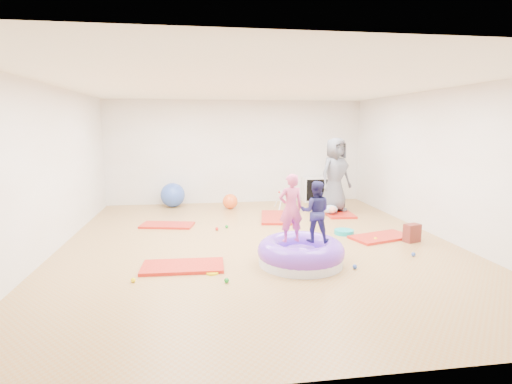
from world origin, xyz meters
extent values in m
cube|color=#A8743A|center=(0.00, 0.00, 0.00)|extent=(7.00, 8.00, 0.01)
cube|color=white|center=(0.00, 0.00, 2.80)|extent=(7.00, 8.00, 0.01)
cube|color=beige|center=(0.00, 4.00, 1.40)|extent=(7.00, 0.01, 2.80)
cube|color=beige|center=(0.00, -4.00, 1.40)|extent=(7.00, 0.01, 2.80)
cube|color=beige|center=(-3.50, 0.00, 1.40)|extent=(0.01, 8.00, 2.80)
cube|color=beige|center=(3.50, 0.00, 1.40)|extent=(0.01, 8.00, 2.80)
cube|color=red|center=(-1.32, -1.10, 0.03)|extent=(1.24, 0.65, 0.05)
cube|color=red|center=(-1.74, 1.52, 0.02)|extent=(1.18, 0.77, 0.05)
cube|color=red|center=(0.70, 1.89, 0.03)|extent=(0.86, 1.40, 0.05)
cube|color=red|center=(2.36, -0.02, 0.02)|extent=(1.28, 0.89, 0.05)
cube|color=red|center=(2.28, 2.20, 0.03)|extent=(0.70, 1.28, 0.05)
cylinder|color=silver|center=(0.48, -1.17, 0.07)|extent=(1.30, 1.30, 0.15)
torus|color=#6C35D2|center=(0.48, -1.17, 0.21)|extent=(1.35, 1.35, 0.36)
ellipsoid|color=#6C35D2|center=(0.48, -1.17, 0.13)|extent=(0.71, 0.71, 0.32)
imported|color=#D75084|center=(0.34, -1.08, 0.92)|extent=(0.42, 0.30, 1.06)
imported|color=navy|center=(0.71, -1.13, 0.86)|extent=(0.54, 0.47, 0.95)
imported|color=#50535D|center=(2.23, 2.27, 0.94)|extent=(1.03, 0.88, 1.78)
ellipsoid|color=#A6B7D2|center=(2.04, 1.99, 0.15)|extent=(0.35, 0.23, 0.20)
sphere|color=#EC957C|center=(2.04, 1.83, 0.18)|extent=(0.17, 0.17, 0.17)
sphere|color=#168B24|center=(-0.71, -1.77, 0.03)|extent=(0.07, 0.07, 0.07)
sphere|color=#3153B6|center=(0.95, 1.07, 0.03)|extent=(0.07, 0.07, 0.07)
sphere|color=#3153B6|center=(2.41, -1.10, 0.03)|extent=(0.07, 0.07, 0.07)
sphere|color=#FBE204|center=(-1.97, -1.57, 0.03)|extent=(0.07, 0.07, 0.07)
sphere|color=#FBE204|center=(2.18, -0.16, 0.03)|extent=(0.07, 0.07, 0.07)
sphere|color=#168B24|center=(-0.49, 1.17, 0.03)|extent=(0.07, 0.07, 0.07)
sphere|color=red|center=(1.15, -0.74, 0.03)|extent=(0.07, 0.07, 0.07)
sphere|color=#3153B6|center=(1.23, -1.51, 0.03)|extent=(0.07, 0.07, 0.07)
sphere|color=red|center=(-0.71, 1.02, 0.03)|extent=(0.07, 0.07, 0.07)
sphere|color=#3153B6|center=(-1.73, 3.59, 0.32)|extent=(0.64, 0.64, 0.64)
sphere|color=orange|center=(-0.26, 3.13, 0.19)|extent=(0.39, 0.39, 0.39)
cylinder|color=white|center=(0.97, 2.63, 0.25)|extent=(0.18, 0.18, 0.47)
cylinder|color=white|center=(0.97, 3.03, 0.25)|extent=(0.18, 0.18, 0.47)
cylinder|color=white|center=(1.41, 2.63, 0.25)|extent=(0.18, 0.18, 0.47)
cylinder|color=white|center=(1.41, 3.03, 0.25)|extent=(0.18, 0.18, 0.47)
cylinder|color=white|center=(1.19, 2.83, 0.46)|extent=(0.46, 0.03, 0.03)
sphere|color=red|center=(0.97, 2.83, 0.46)|extent=(0.05, 0.05, 0.05)
sphere|color=#3153B6|center=(1.42, 2.83, 0.46)|extent=(0.05, 0.05, 0.05)
cube|color=white|center=(2.20, 3.80, 0.35)|extent=(0.69, 0.34, 0.69)
cube|color=black|center=(2.20, 3.64, 0.35)|extent=(0.60, 0.02, 0.60)
cube|color=white|center=(2.20, 3.75, 0.35)|extent=(0.02, 0.24, 0.61)
cube|color=white|center=(2.20, 3.75, 0.35)|extent=(0.61, 0.24, 0.02)
cylinder|color=#11A6A9|center=(1.77, 0.38, 0.04)|extent=(0.38, 0.38, 0.09)
cube|color=#AB3324|center=(2.82, -0.32, 0.17)|extent=(0.33, 0.26, 0.33)
cylinder|color=#FBE204|center=(-0.89, -1.39, 0.01)|extent=(0.19, 0.19, 0.03)
camera|label=1|loc=(-1.06, -6.94, 2.12)|focal=28.00mm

